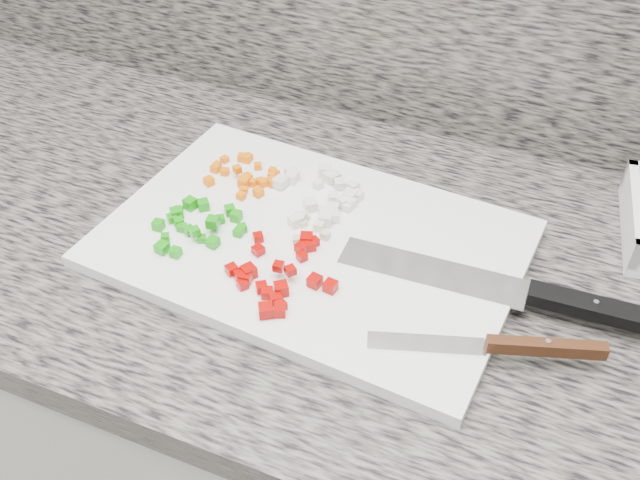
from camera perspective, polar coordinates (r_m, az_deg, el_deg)
The scene contains 10 objects.
cabinet at distance 1.26m, azimuth 0.89°, elevation -16.51°, with size 3.92×0.62×0.86m, color silver.
countertop at distance 0.91m, azimuth 1.19°, elevation -1.22°, with size 3.96×0.64×0.04m, color #615D55.
cutting_board at distance 0.88m, azimuth -0.70°, elevation -0.26°, with size 0.50×0.33×0.02m, color white.
carrot_pile at distance 0.97m, azimuth -5.97°, elevation 5.19°, with size 0.10×0.09×0.02m.
onion_pile at distance 0.93m, azimuth 0.48°, elevation 3.62°, with size 0.12×0.13×0.02m.
green_pepper_pile at distance 0.90m, azimuth -9.83°, elevation 1.36°, with size 0.11×0.11×0.02m.
red_pepper_pile at distance 0.82m, azimuth -3.39°, elevation -2.76°, with size 0.13×0.14×0.02m.
garlic_pile at distance 0.88m, azimuth -0.98°, elevation 0.91°, with size 0.05×0.06×0.01m.
chef_knife at distance 0.83m, azimuth 16.89°, elevation -4.25°, with size 0.36×0.06×0.02m.
paring_knife at distance 0.77m, azimuth 15.36°, elevation -8.22°, with size 0.24×0.09×0.02m.
Camera 1 is at (0.24, 0.82, 1.49)m, focal length 40.00 mm.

